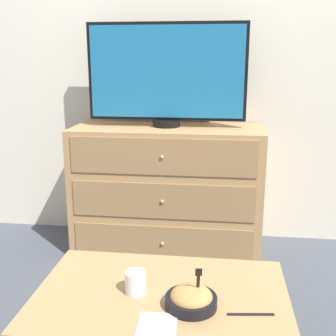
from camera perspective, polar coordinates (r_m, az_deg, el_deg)
ground_plane at (r=3.23m, az=1.65°, el=-8.62°), size 12.00×12.00×0.00m
wall_back at (r=3.00m, az=1.89°, el=15.08°), size 12.00×0.05×2.60m
dresser at (r=2.83m, az=-0.11°, el=-2.92°), size 1.23×0.51×0.84m
tv at (r=2.74m, az=-0.19°, el=12.59°), size 1.02×0.18×0.65m
coffee_table at (r=1.71m, az=-0.93°, el=-17.97°), size 0.97×0.63×0.40m
takeout_bowl at (r=1.59m, az=3.16°, el=-17.28°), size 0.19×0.19×0.17m
drink_cup at (r=1.67m, az=-4.41°, el=-15.35°), size 0.08×0.08×0.09m
napkin at (r=1.52m, az=-1.49°, el=-20.42°), size 0.14×0.14×0.00m
knife at (r=1.59m, az=11.14°, el=-18.87°), size 0.16×0.03×0.01m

